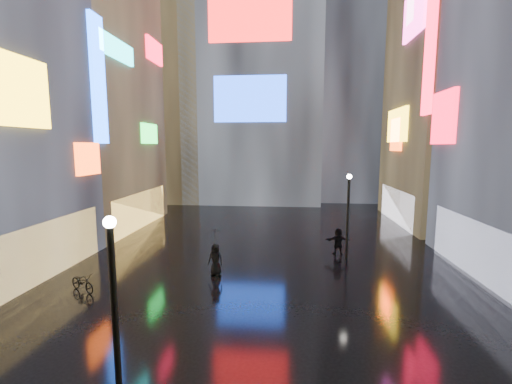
# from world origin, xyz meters

# --- Properties ---
(ground) EXTENTS (140.00, 140.00, 0.00)m
(ground) POSITION_xyz_m (0.00, 20.00, 0.00)
(ground) COLOR black
(ground) RESTS_ON ground
(building_left_far) EXTENTS (10.28, 12.00, 22.00)m
(building_left_far) POSITION_xyz_m (-15.98, 26.00, 10.98)
(building_left_far) COLOR black
(building_left_far) RESTS_ON ground
(building_right_far) EXTENTS (10.28, 12.00, 28.00)m
(building_right_far) POSITION_xyz_m (15.98, 30.00, 13.98)
(building_right_far) COLOR black
(building_right_far) RESTS_ON ground
(tower_main) EXTENTS (16.00, 14.20, 42.00)m
(tower_main) POSITION_xyz_m (-3.00, 43.97, 21.01)
(tower_main) COLOR black
(tower_main) RESTS_ON ground
(tower_flank_right) EXTENTS (12.00, 12.00, 34.00)m
(tower_flank_right) POSITION_xyz_m (9.00, 46.00, 17.00)
(tower_flank_right) COLOR black
(tower_flank_right) RESTS_ON ground
(tower_flank_left) EXTENTS (10.00, 10.00, 26.00)m
(tower_flank_left) POSITION_xyz_m (-14.00, 42.00, 13.00)
(tower_flank_left) COLOR black
(tower_flank_left) RESTS_ON ground
(lamp_near) EXTENTS (0.30, 0.30, 5.20)m
(lamp_near) POSITION_xyz_m (-2.87, 6.00, 2.94)
(lamp_near) COLOR black
(lamp_near) RESTS_ON ground
(lamp_far) EXTENTS (0.30, 0.30, 5.20)m
(lamp_far) POSITION_xyz_m (4.85, 18.91, 2.94)
(lamp_far) COLOR black
(lamp_far) RESTS_ON ground
(pedestrian_4) EXTENTS (0.91, 0.69, 1.67)m
(pedestrian_4) POSITION_xyz_m (-2.53, 15.82, 0.83)
(pedestrian_4) COLOR black
(pedestrian_4) RESTS_ON ground
(pedestrian_5) EXTENTS (1.60, 0.57, 1.70)m
(pedestrian_5) POSITION_xyz_m (4.48, 19.92, 0.85)
(pedestrian_5) COLOR black
(pedestrian_5) RESTS_ON ground
(umbrella_2) EXTENTS (1.31, 1.31, 0.84)m
(umbrella_2) POSITION_xyz_m (-2.53, 15.82, 2.09)
(umbrella_2) COLOR black
(umbrella_2) RESTS_ON pedestrian_4
(bicycle) EXTENTS (1.80, 1.33, 0.90)m
(bicycle) POSITION_xyz_m (-8.33, 13.12, 0.45)
(bicycle) COLOR black
(bicycle) RESTS_ON ground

